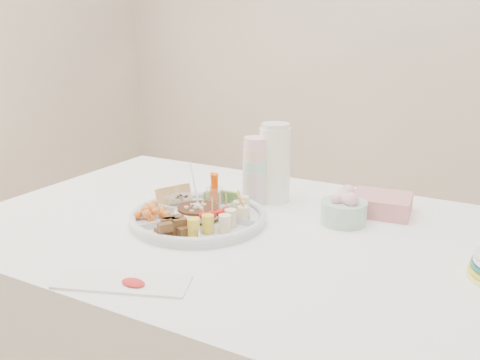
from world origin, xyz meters
The scene contains 15 objects.
wall_back centered at (0.00, 2.00, 1.35)m, with size 4.00×0.02×2.70m, color beige.
dining_table centered at (0.00, 0.00, 0.38)m, with size 1.52×1.02×0.76m, color white.
party_tray centered at (-0.11, -0.03, 0.78)m, with size 0.38×0.38×0.04m, color white.
bean_dip centered at (-0.11, -0.03, 0.79)m, with size 0.12×0.12×0.04m, color #4E2310.
tortillas centered at (-0.01, 0.04, 0.80)m, with size 0.10×0.10×0.06m, color #9C7340, non-canonical shape.
carrot_cucumber centered at (-0.12, 0.10, 0.82)m, with size 0.10×0.10×0.09m, color #FF5300, non-canonical shape.
pita_raisins centered at (-0.23, 0.03, 0.80)m, with size 0.11×0.11×0.06m, color tan, non-canonical shape.
cherries centered at (-0.22, -0.10, 0.79)m, with size 0.11×0.11×0.04m, color gold, non-canonical shape.
granola_chunks centered at (-0.10, -0.16, 0.79)m, with size 0.10×0.10×0.04m, color #522916, non-canonical shape.
banana_tomato centered at (0.00, -0.09, 0.82)m, with size 0.10×0.10×0.09m, color #FFFA71, non-canonical shape.
cup_stack centered at (-0.05, 0.20, 0.87)m, with size 0.08×0.08×0.23m, color silver.
thermos centered at (-0.01, 0.25, 0.88)m, with size 0.10×0.10×0.25m, color white.
flower_bowl centered at (0.25, 0.16, 0.81)m, with size 0.13×0.13×0.10m, color #B0C7B6.
napkin_stack centered at (0.32, 0.29, 0.79)m, with size 0.17×0.14×0.06m, color #D48485.
placemat centered at (-0.06, -0.41, 0.76)m, with size 0.29×0.10×0.01m, color white.
Camera 1 is at (0.64, -1.16, 1.29)m, focal length 38.00 mm.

